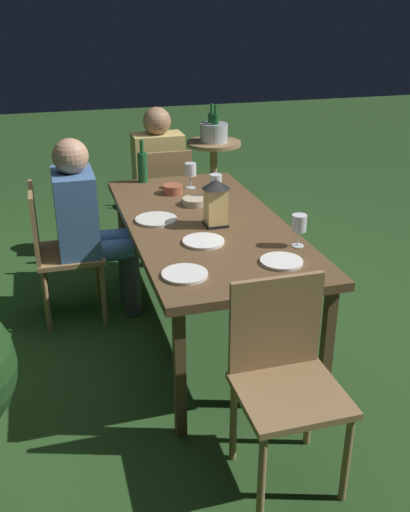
% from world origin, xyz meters
% --- Properties ---
extents(ground_plane, '(16.00, 16.00, 0.00)m').
position_xyz_m(ground_plane, '(0.00, 0.00, 0.00)').
color(ground_plane, '#26471E').
extents(dining_table, '(1.86, 0.87, 0.72)m').
position_xyz_m(dining_table, '(0.00, 0.00, 0.67)').
color(dining_table, brown).
rests_on(dining_table, ground).
extents(chair_side_right_b, '(0.42, 0.40, 0.87)m').
position_xyz_m(chair_side_right_b, '(0.42, 0.83, 0.49)').
color(chair_side_right_b, '#937047').
rests_on(chair_side_right_b, ground).
extents(person_in_blue, '(0.38, 0.47, 1.15)m').
position_xyz_m(person_in_blue, '(0.42, 0.63, 0.64)').
color(person_in_blue, '#426699').
rests_on(person_in_blue, ground).
extents(chair_head_far, '(0.40, 0.42, 0.87)m').
position_xyz_m(chair_head_far, '(1.18, 0.00, 0.49)').
color(chair_head_far, '#937047').
rests_on(chair_head_far, ground).
extents(person_in_mustard, '(0.48, 0.38, 1.15)m').
position_xyz_m(person_in_mustard, '(1.37, 0.00, 0.64)').
color(person_in_mustard, tan).
rests_on(person_in_mustard, ground).
extents(chair_head_near, '(0.40, 0.42, 0.87)m').
position_xyz_m(chair_head_near, '(-1.18, 0.00, 0.49)').
color(chair_head_near, '#937047').
rests_on(chair_head_near, ground).
extents(lantern_centerpiece, '(0.15, 0.15, 0.27)m').
position_xyz_m(lantern_centerpiece, '(-0.08, -0.04, 0.87)').
color(lantern_centerpiece, black).
rests_on(lantern_centerpiece, dining_table).
extents(green_bottle_on_table, '(0.07, 0.07, 0.29)m').
position_xyz_m(green_bottle_on_table, '(0.86, 0.20, 0.83)').
color(green_bottle_on_table, '#195128').
rests_on(green_bottle_on_table, dining_table).
extents(wine_glass_a, '(0.08, 0.08, 0.17)m').
position_xyz_m(wine_glass_a, '(0.64, -0.08, 0.84)').
color(wine_glass_a, silver).
rests_on(wine_glass_a, dining_table).
extents(wine_glass_b, '(0.08, 0.08, 0.17)m').
position_xyz_m(wine_glass_b, '(0.34, -0.16, 0.84)').
color(wine_glass_b, silver).
rests_on(wine_glass_b, dining_table).
extents(wine_glass_c, '(0.08, 0.08, 0.17)m').
position_xyz_m(wine_glass_c, '(-0.48, -0.36, 0.84)').
color(wine_glass_c, silver).
rests_on(wine_glass_c, dining_table).
extents(plate_a, '(0.24, 0.24, 0.01)m').
position_xyz_m(plate_a, '(0.08, 0.27, 0.73)').
color(plate_a, silver).
rests_on(plate_a, dining_table).
extents(plate_b, '(0.22, 0.22, 0.01)m').
position_xyz_m(plate_b, '(-0.30, 0.09, 0.73)').
color(plate_b, white).
rests_on(plate_b, dining_table).
extents(plate_c, '(0.21, 0.21, 0.01)m').
position_xyz_m(plate_c, '(-0.64, -0.20, 0.73)').
color(plate_c, white).
rests_on(plate_c, dining_table).
extents(plate_d, '(0.21, 0.21, 0.01)m').
position_xyz_m(plate_d, '(-0.65, 0.28, 0.73)').
color(plate_d, white).
rests_on(plate_d, dining_table).
extents(bowl_olives, '(0.16, 0.16, 0.04)m').
position_xyz_m(bowl_olives, '(0.30, -0.02, 0.74)').
color(bowl_olives, '#BCAD8E').
rests_on(bowl_olives, dining_table).
extents(bowl_bread, '(0.13, 0.13, 0.06)m').
position_xyz_m(bowl_bread, '(0.55, 0.06, 0.75)').
color(bowl_bread, '#9E5138').
rests_on(bowl_bread, dining_table).
extents(side_table, '(0.51, 0.51, 0.66)m').
position_xyz_m(side_table, '(2.19, -0.71, 0.43)').
color(side_table, '#9E7A51').
rests_on(side_table, ground).
extents(ice_bucket, '(0.26, 0.26, 0.34)m').
position_xyz_m(ice_bucket, '(2.19, -0.71, 0.76)').
color(ice_bucket, '#B2B7BF').
rests_on(ice_bucket, side_table).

